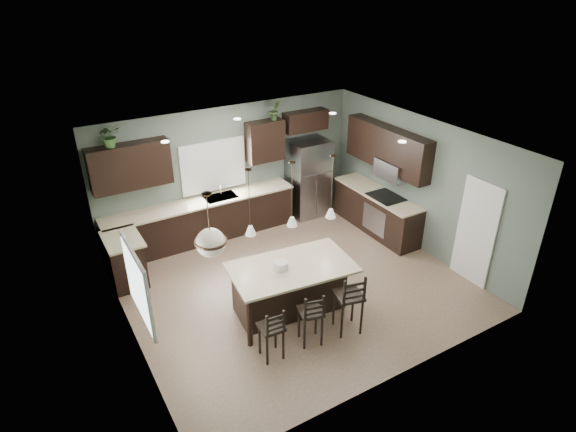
{
  "coord_description": "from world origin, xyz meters",
  "views": [
    {
      "loc": [
        -3.93,
        -6.43,
        5.39
      ],
      "look_at": [
        0.1,
        0.4,
        1.25
      ],
      "focal_mm": 30.0,
      "sensor_mm": 36.0,
      "label": 1
    }
  ],
  "objects_px": {
    "refrigerator": "(308,178)",
    "bar_stool_right": "(348,302)",
    "bar_stool_center": "(311,317)",
    "plant_back_left": "(109,136)",
    "serving_dish": "(281,266)",
    "bar_stool_left": "(271,332)",
    "kitchen_island": "(292,289)"
  },
  "relations": [
    {
      "from": "plant_back_left",
      "to": "serving_dish",
      "type": "bearing_deg",
      "value": -60.75
    },
    {
      "from": "kitchen_island",
      "to": "serving_dish",
      "type": "xyz_separation_m",
      "value": [
        -0.2,
        0.02,
        0.53
      ]
    },
    {
      "from": "kitchen_island",
      "to": "bar_stool_center",
      "type": "relative_size",
      "value": 2.09
    },
    {
      "from": "serving_dish",
      "to": "plant_back_left",
      "type": "xyz_separation_m",
      "value": [
        -1.79,
        3.19,
        1.62
      ]
    },
    {
      "from": "kitchen_island",
      "to": "bar_stool_right",
      "type": "height_order",
      "value": "bar_stool_right"
    },
    {
      "from": "bar_stool_center",
      "to": "bar_stool_right",
      "type": "xyz_separation_m",
      "value": [
        0.68,
        -0.07,
        0.08
      ]
    },
    {
      "from": "bar_stool_left",
      "to": "kitchen_island",
      "type": "bearing_deg",
      "value": 46.61
    },
    {
      "from": "plant_back_left",
      "to": "bar_stool_left",
      "type": "bearing_deg",
      "value": -74.03
    },
    {
      "from": "kitchen_island",
      "to": "plant_back_left",
      "type": "relative_size",
      "value": 4.71
    },
    {
      "from": "plant_back_left",
      "to": "bar_stool_right",
      "type": "bearing_deg",
      "value": -58.37
    },
    {
      "from": "bar_stool_center",
      "to": "bar_stool_right",
      "type": "bearing_deg",
      "value": 8.64
    },
    {
      "from": "refrigerator",
      "to": "bar_stool_right",
      "type": "relative_size",
      "value": 1.62
    },
    {
      "from": "bar_stool_right",
      "to": "plant_back_left",
      "type": "relative_size",
      "value": 2.6
    },
    {
      "from": "kitchen_island",
      "to": "bar_stool_center",
      "type": "xyz_separation_m",
      "value": [
        -0.14,
        -0.82,
        0.03
      ]
    },
    {
      "from": "bar_stool_left",
      "to": "bar_stool_right",
      "type": "bearing_deg",
      "value": -0.54
    },
    {
      "from": "bar_stool_center",
      "to": "plant_back_left",
      "type": "bearing_deg",
      "value": 128.96
    },
    {
      "from": "refrigerator",
      "to": "plant_back_left",
      "type": "height_order",
      "value": "plant_back_left"
    },
    {
      "from": "bar_stool_left",
      "to": "plant_back_left",
      "type": "relative_size",
      "value": 2.17
    },
    {
      "from": "refrigerator",
      "to": "bar_stool_center",
      "type": "xyz_separation_m",
      "value": [
        -2.42,
        -3.85,
        -0.43
      ]
    },
    {
      "from": "bar_stool_center",
      "to": "plant_back_left",
      "type": "distance_m",
      "value": 4.92
    },
    {
      "from": "bar_stool_center",
      "to": "kitchen_island",
      "type": "bearing_deg",
      "value": 94.52
    },
    {
      "from": "serving_dish",
      "to": "bar_stool_left",
      "type": "distance_m",
      "value": 1.16
    },
    {
      "from": "bar_stool_left",
      "to": "refrigerator",
      "type": "bearing_deg",
      "value": 53.94
    },
    {
      "from": "bar_stool_left",
      "to": "plant_back_left",
      "type": "xyz_separation_m",
      "value": [
        -1.15,
        4.01,
        2.14
      ]
    },
    {
      "from": "bar_stool_center",
      "to": "bar_stool_right",
      "type": "height_order",
      "value": "bar_stool_right"
    },
    {
      "from": "serving_dish",
      "to": "bar_stool_left",
      "type": "xyz_separation_m",
      "value": [
        -0.64,
        -0.82,
        -0.52
      ]
    },
    {
      "from": "refrigerator",
      "to": "bar_stool_right",
      "type": "distance_m",
      "value": 4.3
    },
    {
      "from": "plant_back_left",
      "to": "refrigerator",
      "type": "bearing_deg",
      "value": -2.45
    },
    {
      "from": "bar_stool_center",
      "to": "refrigerator",
      "type": "bearing_deg",
      "value": 72.24
    },
    {
      "from": "bar_stool_center",
      "to": "bar_stool_right",
      "type": "relative_size",
      "value": 0.87
    },
    {
      "from": "bar_stool_right",
      "to": "refrigerator",
      "type": "bearing_deg",
      "value": 79.23
    },
    {
      "from": "bar_stool_left",
      "to": "plant_back_left",
      "type": "bearing_deg",
      "value": 109.01
    }
  ]
}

